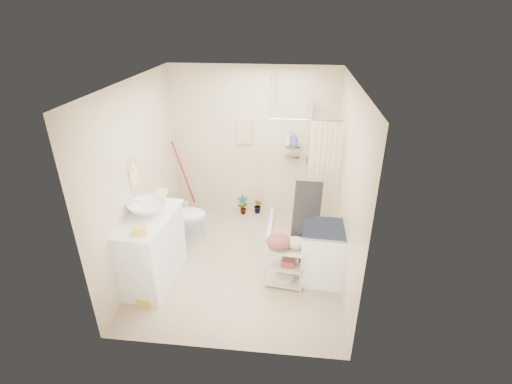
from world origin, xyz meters
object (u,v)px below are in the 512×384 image
toilet (181,216)px  washing_machine (322,253)px  laundry_rack (285,262)px  vanity (150,249)px

toilet → washing_machine: size_ratio=1.02×
laundry_rack → washing_machine: bearing=27.5°
toilet → washing_machine: 2.30m
toilet → laundry_rack: toilet is taller
vanity → toilet: bearing=87.1°
laundry_rack → vanity: bearing=-170.4°
washing_machine → toilet: bearing=163.5°
washing_machine → laundry_rack: washing_machine is taller
vanity → washing_machine: bearing=10.6°
vanity → laundry_rack: (1.81, 0.09, -0.14)m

